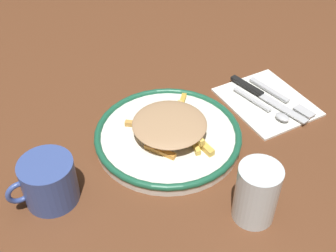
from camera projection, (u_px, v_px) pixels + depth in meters
ground_plane at (168, 141)px, 0.86m from camera, size 2.60×2.60×0.00m
plate at (168, 136)px, 0.85m from camera, size 0.29×0.29×0.03m
fries_heap at (172, 125)px, 0.83m from camera, size 0.18×0.18×0.04m
napkin at (267, 101)px, 0.95m from camera, size 0.18×0.21×0.01m
fork at (281, 97)px, 0.95m from camera, size 0.03×0.18×0.01m
knife at (261, 94)px, 0.96m from camera, size 0.04×0.21×0.01m
spoon at (270, 110)px, 0.92m from camera, size 0.03×0.15×0.01m
water_glass at (257, 193)px, 0.69m from camera, size 0.07×0.07×0.11m
coffee_mug at (48, 182)px, 0.73m from camera, size 0.12×0.09×0.08m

